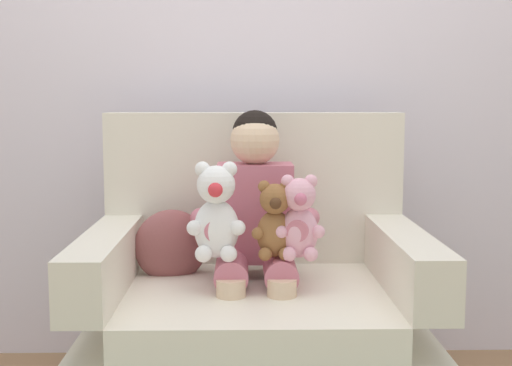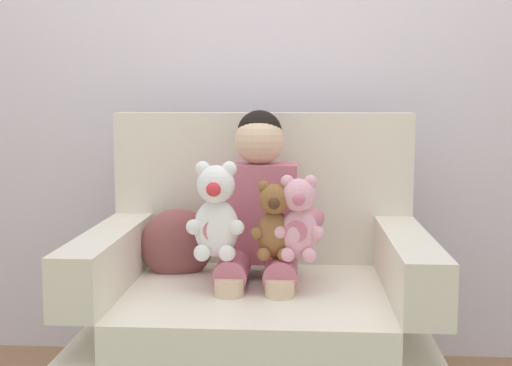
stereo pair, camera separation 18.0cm
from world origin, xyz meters
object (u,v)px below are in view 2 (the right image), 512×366
Objects in this scene: plush_white at (216,213)px; plush_pink at (299,220)px; seated_child at (258,219)px; plush_brown at (274,222)px; armchair at (258,323)px; throw_pillow at (177,244)px.

plush_white is 0.26m from plush_pink.
plush_pink is at bearing -45.66° from seated_child.
plush_pink reaches higher than plush_brown.
seated_child is at bearing 111.54° from plush_brown.
seated_child is 0.20m from plush_pink.
armchair is at bearing 115.85° from plush_brown.
plush_white is at bearing 178.58° from plush_brown.
seated_child is at bearing 131.10° from plush_pink.
seated_child is 0.33m from throw_pillow.
throw_pillow is (-0.30, 0.12, 0.25)m from armchair.
throw_pillow is (-0.17, 0.23, -0.15)m from plush_white.
seated_child reaches higher than plush_white.
plush_white reaches higher than throw_pillow.
armchair reaches higher than plush_brown.
armchair reaches higher than plush_white.
armchair reaches higher than throw_pillow.
plush_pink is 0.51m from throw_pillow.
seated_child is 3.27× the size of plush_brown.
plush_white reaches higher than plush_brown.
armchair is 1.35× the size of seated_child.
plush_brown is (0.19, 0.00, -0.03)m from plush_white.
plush_pink is (0.08, -0.00, 0.01)m from plush_brown.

